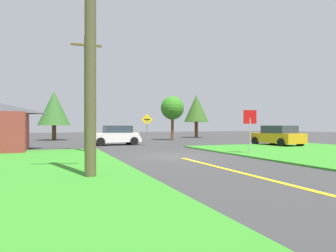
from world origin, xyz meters
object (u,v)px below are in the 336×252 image
(car_on_crossroad, at_px, (277,136))
(car_approaching_junction, at_px, (116,135))
(pine_tree_center, at_px, (172,108))
(oak_tree_left, at_px, (54,108))
(utility_pole_mid, at_px, (87,92))
(direction_sign, at_px, (147,126))
(oak_tree_right, at_px, (196,109))
(stop_sign, at_px, (250,123))
(utility_pole_near, at_px, (90,50))

(car_on_crossroad, distance_m, car_approaching_junction, 13.09)
(car_on_crossroad, relative_size, pine_tree_center, 0.89)
(oak_tree_left, height_order, pine_tree_center, oak_tree_left)
(utility_pole_mid, height_order, oak_tree_left, utility_pole_mid)
(pine_tree_center, bearing_deg, direction_sign, -125.06)
(car_on_crossroad, relative_size, oak_tree_right, 0.75)
(stop_sign, bearing_deg, oak_tree_left, -53.61)
(car_approaching_junction, bearing_deg, car_on_crossroad, 152.64)
(utility_pole_mid, bearing_deg, car_on_crossroad, 1.58)
(utility_pole_mid, height_order, pine_tree_center, utility_pole_mid)
(stop_sign, height_order, oak_tree_right, oak_tree_right)
(utility_pole_near, relative_size, utility_pole_mid, 1.08)
(car_on_crossroad, distance_m, utility_pole_mid, 15.07)
(direction_sign, bearing_deg, car_approaching_junction, 147.30)
(car_on_crossroad, bearing_deg, utility_pole_mid, 89.45)
(car_on_crossroad, bearing_deg, oak_tree_right, -6.88)
(pine_tree_center, height_order, oak_tree_right, oak_tree_right)
(direction_sign, distance_m, oak_tree_left, 14.23)
(utility_pole_mid, bearing_deg, oak_tree_right, 47.23)
(utility_pole_near, distance_m, direction_sign, 15.27)
(car_approaching_junction, relative_size, utility_pole_mid, 0.58)
(oak_tree_right, bearing_deg, pine_tree_center, -136.59)
(oak_tree_right, bearing_deg, car_on_crossroad, -94.75)
(car_on_crossroad, relative_size, utility_pole_near, 0.57)
(car_approaching_junction, height_order, utility_pole_mid, utility_pole_mid)
(car_approaching_junction, xyz_separation_m, oak_tree_left, (-4.77, 10.77, 2.74))
(direction_sign, height_order, oak_tree_right, oak_tree_right)
(car_approaching_junction, height_order, oak_tree_right, oak_tree_right)
(direction_sign, distance_m, pine_tree_center, 9.42)
(stop_sign, distance_m, car_approaching_junction, 12.07)
(direction_sign, bearing_deg, car_on_crossroad, -23.79)
(oak_tree_right, bearing_deg, utility_pole_mid, -132.77)
(stop_sign, xyz_separation_m, car_on_crossroad, (6.47, 5.13, -0.94))
(oak_tree_right, bearing_deg, oak_tree_left, -177.81)
(direction_sign, distance_m, oak_tree_right, 17.10)
(direction_sign, relative_size, pine_tree_center, 0.52)
(direction_sign, relative_size, oak_tree_left, 0.47)
(car_approaching_junction, xyz_separation_m, direction_sign, (2.26, -1.45, 0.79))
(oak_tree_left, distance_m, pine_tree_center, 13.17)
(car_on_crossroad, xyz_separation_m, car_approaching_junction, (-11.81, 5.66, -0.00))
(car_approaching_junction, relative_size, oak_tree_left, 0.74)
(car_on_crossroad, bearing_deg, stop_sign, 126.29)
(oak_tree_right, bearing_deg, utility_pole_near, -122.52)
(utility_pole_mid, distance_m, pine_tree_center, 16.09)
(direction_sign, xyz_separation_m, oak_tree_left, (-7.02, 12.22, 1.95))
(oak_tree_left, distance_m, oak_tree_right, 18.01)
(stop_sign, height_order, utility_pole_mid, utility_pole_mid)
(stop_sign, relative_size, direction_sign, 0.97)
(stop_sign, bearing_deg, car_approaching_junction, -52.39)
(stop_sign, xyz_separation_m, direction_sign, (-3.08, 9.34, -0.15))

